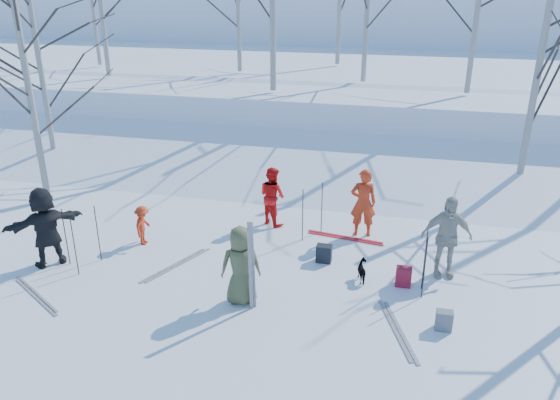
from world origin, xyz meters
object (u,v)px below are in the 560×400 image
(skier_red_seated, at_px, (143,225))
(skier_grey_west, at_px, (46,227))
(skier_red_north, at_px, (363,203))
(backpack_red, at_px, (403,277))
(skier_cream_east, at_px, (446,237))
(dog, at_px, (364,271))
(backpack_grey, at_px, (444,320))
(skier_redor_behind, at_px, (272,196))
(backpack_dark, at_px, (324,254))
(skier_olive_center, at_px, (241,266))

(skier_red_seated, bearing_deg, skier_grey_west, 127.36)
(skier_red_north, distance_m, backpack_red, 2.55)
(skier_red_seated, relative_size, skier_cream_east, 0.53)
(dog, height_order, backpack_red, dog)
(backpack_grey, bearing_deg, dog, 138.67)
(skier_redor_behind, relative_size, backpack_dark, 3.81)
(skier_olive_center, distance_m, skier_redor_behind, 3.74)
(skier_cream_east, bearing_deg, backpack_grey, -100.95)
(backpack_grey, xyz_separation_m, backpack_dark, (-2.52, 2.02, 0.01))
(skier_olive_center, relative_size, dog, 3.08)
(skier_redor_behind, distance_m, skier_red_seated, 3.29)
(skier_red_north, height_order, skier_red_seated, skier_red_north)
(skier_grey_west, height_order, dog, skier_grey_west)
(backpack_dark, bearing_deg, skier_red_north, 66.42)
(skier_red_north, bearing_deg, backpack_red, 105.99)
(skier_grey_west, bearing_deg, backpack_grey, 128.94)
(skier_red_seated, bearing_deg, skier_red_north, -75.85)
(skier_red_seated, xyz_separation_m, skier_grey_west, (-1.56, -1.40, 0.43))
(skier_red_north, distance_m, skier_cream_east, 2.44)
(backpack_red, xyz_separation_m, backpack_dark, (-1.76, 0.64, -0.01))
(skier_olive_center, bearing_deg, backpack_red, -174.45)
(backpack_red, height_order, backpack_grey, backpack_red)
(skier_cream_east, bearing_deg, skier_olive_center, -162.47)
(skier_cream_east, height_order, backpack_dark, skier_cream_east)
(skier_redor_behind, height_order, backpack_grey, skier_redor_behind)
(backpack_dark, bearing_deg, backpack_grey, -38.65)
(dog, relative_size, backpack_grey, 1.37)
(skier_grey_west, relative_size, dog, 3.49)
(skier_olive_center, xyz_separation_m, backpack_red, (3.08, 1.35, -0.59))
(backpack_red, bearing_deg, skier_red_seated, 175.13)
(skier_red_seated, height_order, skier_grey_west, skier_grey_west)
(dog, distance_m, backpack_grey, 2.11)
(skier_redor_behind, xyz_separation_m, skier_grey_west, (-4.26, -3.26, 0.14))
(skier_grey_west, relative_size, backpack_dark, 4.54)
(skier_redor_behind, height_order, skier_grey_west, skier_grey_west)
(skier_redor_behind, height_order, skier_cream_east, skier_cream_east)
(skier_olive_center, xyz_separation_m, dog, (2.26, 1.36, -0.58))
(skier_olive_center, distance_m, backpack_red, 3.41)
(skier_red_seated, relative_size, backpack_red, 2.29)
(skier_red_seated, distance_m, dog, 5.31)
(backpack_dark, bearing_deg, dog, -33.63)
(skier_red_north, height_order, skier_redor_behind, skier_red_north)
(skier_redor_behind, bearing_deg, skier_cream_east, -169.06)
(skier_grey_west, distance_m, backpack_dark, 6.14)
(dog, bearing_deg, backpack_grey, 119.28)
(skier_red_seated, distance_m, backpack_red, 6.13)
(skier_red_north, bearing_deg, dog, 86.62)
(skier_redor_behind, distance_m, skier_cream_east, 4.54)
(skier_red_north, relative_size, backpack_red, 4.11)
(dog, relative_size, backpack_red, 1.24)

